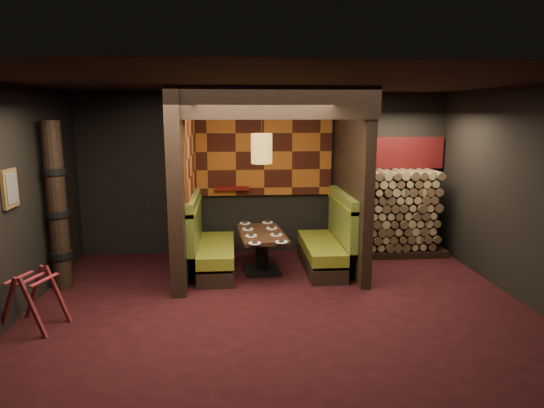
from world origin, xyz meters
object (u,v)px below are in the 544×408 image
at_px(booth_bench_left, 210,247).
at_px(luggage_rack, 33,298).
at_px(firewood_stack, 396,213).
at_px(pendant_lamp, 262,148).
at_px(dining_table, 262,246).
at_px(booth_bench_right, 328,245).
at_px(totem_column, 57,208).

bearing_deg(booth_bench_left, luggage_rack, -136.70).
xyz_separation_m(booth_bench_left, firewood_stack, (3.25, 0.70, 0.35)).
relative_size(pendant_lamp, firewood_stack, 0.64).
height_order(dining_table, firewood_stack, firewood_stack).
height_order(booth_bench_right, firewood_stack, firewood_stack).
bearing_deg(booth_bench_left, totem_column, -165.25).
bearing_deg(booth_bench_right, pendant_lamp, -172.30).
bearing_deg(totem_column, booth_bench_right, 7.86).
relative_size(dining_table, firewood_stack, 0.74).
bearing_deg(luggage_rack, totem_column, 94.76).
bearing_deg(dining_table, luggage_rack, -147.70).
xyz_separation_m(booth_bench_right, firewood_stack, (1.35, 0.70, 0.35)).
bearing_deg(booth_bench_left, booth_bench_right, 0.00).
xyz_separation_m(luggage_rack, firewood_stack, (5.23, 2.57, 0.38)).
xyz_separation_m(dining_table, totem_column, (-2.91, -0.46, 0.77)).
height_order(totem_column, firewood_stack, totem_column).
xyz_separation_m(booth_bench_left, pendant_lamp, (0.82, -0.14, 1.57)).
bearing_deg(booth_bench_right, totem_column, -172.14).
bearing_deg(booth_bench_right, firewood_stack, 27.35).
bearing_deg(dining_table, firewood_stack, 18.15).
bearing_deg(pendant_lamp, dining_table, 90.00).
xyz_separation_m(pendant_lamp, totem_column, (-2.91, -0.41, -0.78)).
bearing_deg(booth_bench_right, luggage_rack, -154.28).
bearing_deg(dining_table, booth_bench_right, 5.06).
relative_size(booth_bench_left, booth_bench_right, 1.00).
bearing_deg(booth_bench_left, firewood_stack, 12.17).
bearing_deg(luggage_rack, firewood_stack, 26.14).
height_order(booth_bench_left, totem_column, totem_column).
bearing_deg(pendant_lamp, luggage_rack, -148.44).
xyz_separation_m(booth_bench_right, dining_table, (-1.07, -0.09, 0.02)).
height_order(booth_bench_left, firewood_stack, firewood_stack).
bearing_deg(booth_bench_right, booth_bench_left, 180.00).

